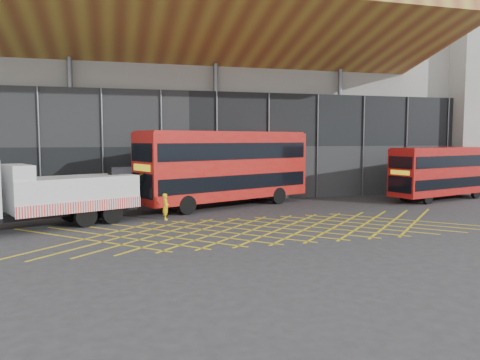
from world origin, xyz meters
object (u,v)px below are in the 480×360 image
object	(u,v)px
recovery_truck	(35,193)
worker	(166,207)
bus_towed	(226,165)
bus_second	(443,171)

from	to	relation	value
recovery_truck	worker	xyz separation A→B (m)	(6.65, 0.87, -1.09)
recovery_truck	worker	size ratio (longest dim) A/B	7.34
bus_towed	recovery_truck	bearing A→B (deg)	-178.45
bus_second	worker	distance (m)	21.36
recovery_truck	bus_towed	distance (m)	12.34
bus_second	worker	bearing A→B (deg)	172.30
recovery_truck	bus_second	size ratio (longest dim) A/B	1.11
bus_towed	worker	distance (m)	6.52
recovery_truck	bus_second	world-z (taller)	recovery_truck
bus_towed	bus_second	xyz separation A→B (m)	(16.51, -0.98, -0.62)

